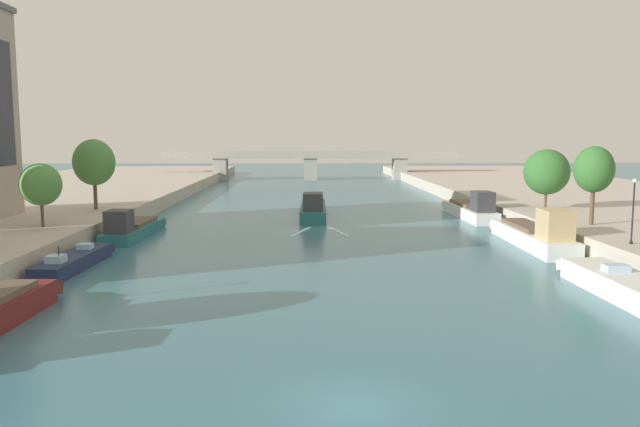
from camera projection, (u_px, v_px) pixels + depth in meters
ground_plane at (354, 408)px, 20.70m from camera, size 400.00×400.00×0.00m
quay_left at (7, 206)px, 74.14m from camera, size 36.00×170.00×1.72m
quay_right at (618, 204)px, 76.20m from camera, size 36.00×170.00×1.72m
barge_midriver at (313, 208)px, 71.08m from camera, size 3.17×17.18×3.11m
wake_behind_barge at (320, 232)px, 59.46m from camera, size 5.60×5.95×0.03m
moored_boat_left_midway at (75, 261)px, 42.76m from camera, size 2.32×10.71×2.10m
moored_boat_left_end at (132, 228)px, 55.95m from camera, size 3.02×12.83×2.89m
moored_boat_right_lone at (534, 234)px, 51.03m from camera, size 3.05×15.24×3.60m
moored_boat_right_upstream at (471, 209)px, 69.31m from camera, size 2.87×14.94×3.36m
tree_left_by_lamp at (41, 185)px, 50.25m from camera, size 3.28×3.28×5.17m
tree_left_midway at (94, 162)px, 62.47m from camera, size 4.14×4.14×7.08m
tree_right_far at (594, 170)px, 51.35m from camera, size 3.24×3.24×6.54m
tree_right_nearest at (547, 172)px, 63.11m from camera, size 4.54×4.54×6.07m
lamppost_right_bank at (633, 208)px, 42.18m from camera, size 0.28×0.28×4.48m
bridge_far at (310, 161)px, 131.91m from camera, size 62.07×4.40×6.11m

